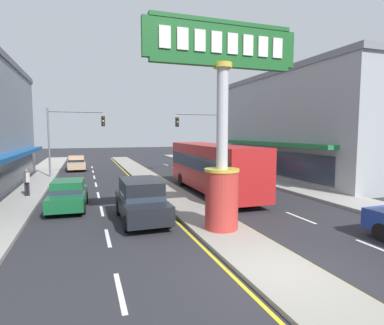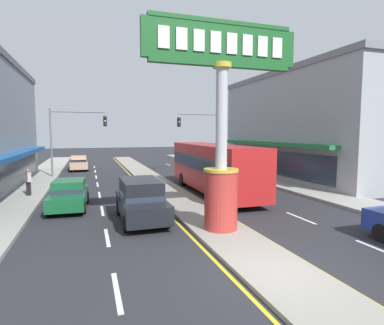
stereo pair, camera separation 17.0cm
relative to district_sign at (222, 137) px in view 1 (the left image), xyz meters
name	(u,v)px [view 1 (the left image)]	position (x,y,z in m)	size (l,w,h in m)	color
ground_plane	(279,273)	(0.00, -4.04, -3.90)	(160.00, 160.00, 0.00)	#28282D
median_strip	(152,181)	(0.00, 13.96, -3.83)	(2.33, 52.00, 0.14)	gray
sidewalk_left	(23,192)	(-9.24, 11.96, -3.81)	(2.95, 60.00, 0.18)	#9E9B93
sidewalk_right	(263,179)	(9.24, 11.96, -3.81)	(2.95, 60.00, 0.18)	#9E9B93
lane_markings	(156,184)	(0.00, 12.60, -3.89)	(9.07, 52.00, 0.01)	silver
district_sign	(222,137)	(0.00, 0.00, 0.00)	(6.34, 1.41, 8.22)	#B7332D
storefront_right	(314,126)	(14.76, 12.33, 0.78)	(10.14, 18.90, 9.36)	#999EA3
traffic_light_left_side	(70,130)	(-6.40, 18.59, 0.35)	(4.86, 0.46, 6.20)	slate
traffic_light_right_side	(204,131)	(6.40, 18.79, 0.35)	(4.86, 0.46, 6.20)	slate
sedan_near_right_lane	(76,163)	(-6.12, 24.50, -3.11)	(1.95, 4.36, 1.53)	tan
bus_far_right_lane	(212,166)	(2.81, 7.79, -2.03)	(2.66, 11.23, 3.26)	#B21E1E
suv_near_left_lane	(141,200)	(-2.81, 2.73, -2.91)	(1.98, 4.61, 1.90)	black
sedan_mid_left_lane	(68,194)	(-6.11, 6.23, -3.11)	(2.01, 4.39, 1.53)	#14562D
sedan_kerb_right	(212,167)	(6.11, 15.90, -3.11)	(1.87, 4.31, 1.53)	maroon
pedestrian_near_kerb	(27,181)	(-8.64, 9.82, -2.78)	(0.39, 0.46, 1.66)	black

